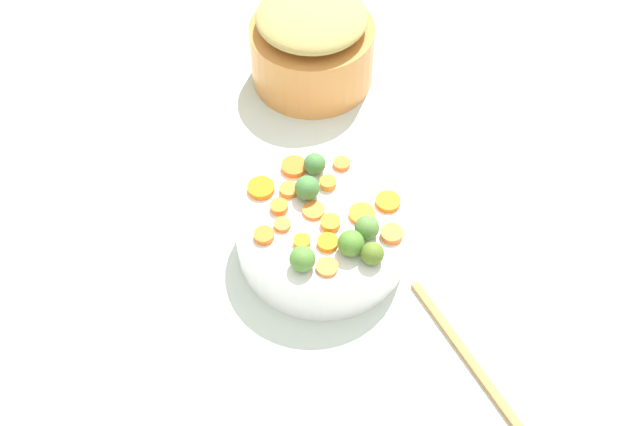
% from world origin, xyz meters
% --- Properties ---
extents(tabletop, '(2.40, 2.40, 0.02)m').
position_xyz_m(tabletop, '(0.00, 0.00, 0.01)').
color(tabletop, silver).
rests_on(tabletop, ground).
extents(serving_bowl_carrots, '(0.26, 0.26, 0.08)m').
position_xyz_m(serving_bowl_carrots, '(0.02, 0.00, 0.06)').
color(serving_bowl_carrots, white).
rests_on(serving_bowl_carrots, tabletop).
extents(metal_pot, '(0.21, 0.21, 0.11)m').
position_xyz_m(metal_pot, '(0.34, -0.18, 0.08)').
color(metal_pot, '#D0803C').
rests_on(metal_pot, tabletop).
extents(stuffing_mound, '(0.19, 0.19, 0.05)m').
position_xyz_m(stuffing_mound, '(0.34, -0.18, 0.15)').
color(stuffing_mound, tan).
rests_on(stuffing_mound, metal_pot).
extents(carrot_slice_0, '(0.04, 0.04, 0.01)m').
position_xyz_m(carrot_slice_0, '(0.03, 0.09, 0.10)').
color(carrot_slice_0, orange).
rests_on(carrot_slice_0, serving_bowl_carrots).
extents(carrot_slice_1, '(0.04, 0.04, 0.01)m').
position_xyz_m(carrot_slice_1, '(-0.03, 0.02, 0.10)').
color(carrot_slice_1, orange).
rests_on(carrot_slice_1, serving_bowl_carrots).
extents(carrot_slice_2, '(0.05, 0.05, 0.01)m').
position_xyz_m(carrot_slice_2, '(-0.01, -0.09, 0.10)').
color(carrot_slice_2, orange).
rests_on(carrot_slice_2, serving_bowl_carrots).
extents(carrot_slice_3, '(0.04, 0.04, 0.01)m').
position_xyz_m(carrot_slice_3, '(0.03, 0.01, 0.10)').
color(carrot_slice_3, orange).
rests_on(carrot_slice_3, serving_bowl_carrots).
extents(carrot_slice_4, '(0.04, 0.04, 0.01)m').
position_xyz_m(carrot_slice_4, '(0.06, 0.05, 0.10)').
color(carrot_slice_4, orange).
rests_on(carrot_slice_4, serving_bowl_carrots).
extents(carrot_slice_5, '(0.04, 0.04, 0.01)m').
position_xyz_m(carrot_slice_5, '(-0.06, 0.04, 0.10)').
color(carrot_slice_5, orange).
rests_on(carrot_slice_5, serving_bowl_carrots).
extents(carrot_slice_6, '(0.04, 0.04, 0.01)m').
position_xyz_m(carrot_slice_6, '(-0.01, -0.05, 0.10)').
color(carrot_slice_6, orange).
rests_on(carrot_slice_6, serving_bowl_carrots).
extents(carrot_slice_7, '(0.06, 0.06, 0.01)m').
position_xyz_m(carrot_slice_7, '(0.11, 0.05, 0.10)').
color(carrot_slice_7, orange).
rests_on(carrot_slice_7, serving_bowl_carrots).
extents(carrot_slice_8, '(0.03, 0.03, 0.01)m').
position_xyz_m(carrot_slice_8, '(0.03, 0.06, 0.10)').
color(carrot_slice_8, orange).
rests_on(carrot_slice_8, serving_bowl_carrots).
extents(carrot_slice_9, '(0.04, 0.04, 0.01)m').
position_xyz_m(carrot_slice_9, '(0.08, 0.02, 0.10)').
color(carrot_slice_9, orange).
rests_on(carrot_slice_9, serving_bowl_carrots).
extents(carrot_slice_10, '(0.03, 0.03, 0.01)m').
position_xyz_m(carrot_slice_10, '(0.06, -0.04, 0.10)').
color(carrot_slice_10, orange).
rests_on(carrot_slice_10, serving_bowl_carrots).
extents(carrot_slice_11, '(0.04, 0.04, 0.01)m').
position_xyz_m(carrot_slice_11, '(0.09, -0.07, 0.10)').
color(carrot_slice_11, orange).
rests_on(carrot_slice_11, serving_bowl_carrots).
extents(carrot_slice_12, '(0.04, 0.04, 0.01)m').
position_xyz_m(carrot_slice_12, '(0.00, 0.00, 0.10)').
color(carrot_slice_12, orange).
rests_on(carrot_slice_12, serving_bowl_carrots).
extents(carrot_slice_13, '(0.05, 0.05, 0.01)m').
position_xyz_m(carrot_slice_13, '(0.12, -0.01, 0.10)').
color(carrot_slice_13, orange).
rests_on(carrot_slice_13, serving_bowl_carrots).
extents(carrot_slice_14, '(0.03, 0.03, 0.01)m').
position_xyz_m(carrot_slice_14, '(-0.01, 0.05, 0.10)').
color(carrot_slice_14, orange).
rests_on(carrot_slice_14, serving_bowl_carrots).
extents(carrot_slice_15, '(0.04, 0.04, 0.01)m').
position_xyz_m(carrot_slice_15, '(-0.06, -0.06, 0.10)').
color(carrot_slice_15, orange).
rests_on(carrot_slice_15, serving_bowl_carrots).
extents(brussels_sprout_0, '(0.04, 0.04, 0.04)m').
position_xyz_m(brussels_sprout_0, '(-0.04, 0.07, 0.12)').
color(brussels_sprout_0, '#538735').
rests_on(brussels_sprout_0, serving_bowl_carrots).
extents(brussels_sprout_1, '(0.03, 0.03, 0.03)m').
position_xyz_m(brussels_sprout_1, '(-0.04, -0.03, 0.12)').
color(brussels_sprout_1, '#57843A').
rests_on(brussels_sprout_1, serving_bowl_carrots).
extents(brussels_sprout_2, '(0.03, 0.03, 0.03)m').
position_xyz_m(brussels_sprout_2, '(0.10, -0.03, 0.12)').
color(brussels_sprout_2, '#467C3B').
rests_on(brussels_sprout_2, serving_bowl_carrots).
extents(brussels_sprout_3, '(0.04, 0.04, 0.04)m').
position_xyz_m(brussels_sprout_3, '(-0.05, -0.00, 0.12)').
color(brussels_sprout_3, '#51872D').
rests_on(brussels_sprout_3, serving_bowl_carrots).
extents(brussels_sprout_4, '(0.04, 0.04, 0.04)m').
position_xyz_m(brussels_sprout_4, '(0.06, -0.00, 0.12)').
color(brussels_sprout_4, '#457E3C').
rests_on(brussels_sprout_4, serving_bowl_carrots).
extents(brussels_sprout_5, '(0.03, 0.03, 0.03)m').
position_xyz_m(brussels_sprout_5, '(-0.08, -0.02, 0.12)').
color(brussels_sprout_5, '#5B7626').
rests_on(brussels_sprout_5, serving_bowl_carrots).
extents(wooden_spoon, '(0.33, 0.06, 0.01)m').
position_xyz_m(wooden_spoon, '(-0.35, -0.06, 0.03)').
color(wooden_spoon, '#B37C46').
rests_on(wooden_spoon, tabletop).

